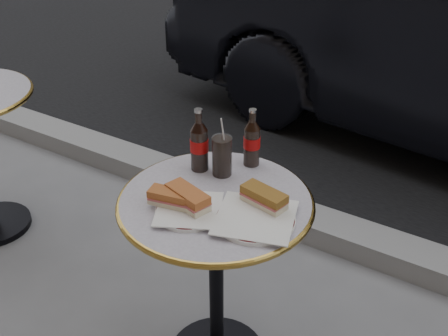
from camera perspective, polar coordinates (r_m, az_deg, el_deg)
The scene contains 10 objects.
curb at distance 2.81m, azimuth 9.25°, elevation -5.82°, with size 40.00×0.20×0.12m, color gray.
bistro_table at distance 1.99m, azimuth -0.78°, elevation -11.92°, with size 0.62×0.62×0.73m, color #BAB2C4, non-canonical shape.
plate_left at distance 1.70m, azimuth -3.58°, elevation -4.39°, with size 0.20×0.20×0.01m, color white.
plate_right at distance 1.66m, azimuth 3.20°, elevation -5.27°, with size 0.24×0.24×0.01m, color white.
sandwich_left_a at distance 1.70m, azimuth -5.44°, elevation -3.12°, with size 0.13×0.06×0.05m, color #B15E2D.
sandwich_left_b at distance 1.70m, azimuth -3.71°, elevation -3.10°, with size 0.15×0.07×0.05m, color #B45E2D.
sandwich_right at distance 1.70m, azimuth 4.07°, elevation -3.09°, with size 0.14×0.07×0.05m, color brown.
cola_bottle_left at distance 1.86m, azimuth -2.54°, elevation 2.89°, with size 0.06×0.06×0.22m, color black, non-canonical shape.
cola_bottle_right at distance 1.89m, azimuth 2.86°, elevation 3.13°, with size 0.06×0.06×0.21m, color black, non-canonical shape.
cola_glass at distance 1.85m, azimuth -0.21°, elevation 1.24°, with size 0.07×0.07×0.14m, color black.
Camera 1 is at (0.79, -1.22, 1.72)m, focal length 45.00 mm.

